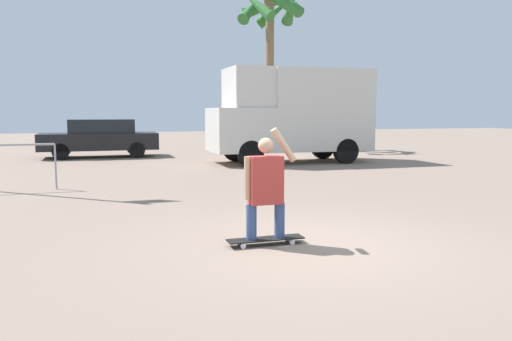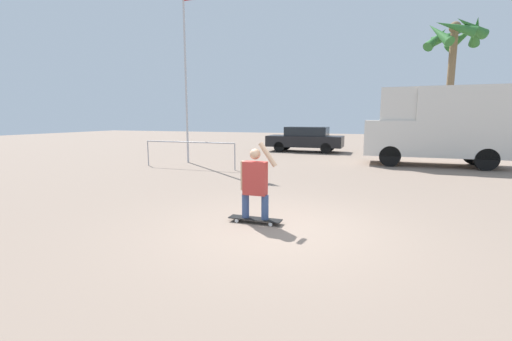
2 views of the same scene
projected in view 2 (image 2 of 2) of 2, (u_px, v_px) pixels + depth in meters
name	position (u px, v px, depth m)	size (l,w,h in m)	color
ground_plane	(281.00, 230.00, 6.23)	(80.00, 80.00, 0.00)	gray
skateboard	(255.00, 219.00, 6.65)	(1.05, 0.25, 0.09)	black
person_skateboarder	(255.00, 180.00, 6.54)	(0.73, 0.22, 1.49)	#384C7A
camper_van	(439.00, 124.00, 14.45)	(5.63, 2.16, 3.28)	black
parked_car_black	(305.00, 139.00, 20.71)	(4.49, 1.82, 1.50)	black
palm_tree_near_van	(455.00, 43.00, 19.21)	(3.28, 3.34, 7.52)	brown
flagpole	(186.00, 62.00, 15.05)	(0.89, 0.12, 7.92)	#B7B7BC
plaza_railing_segment	(189.00, 146.00, 13.91)	(4.09, 0.05, 1.08)	#99999E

